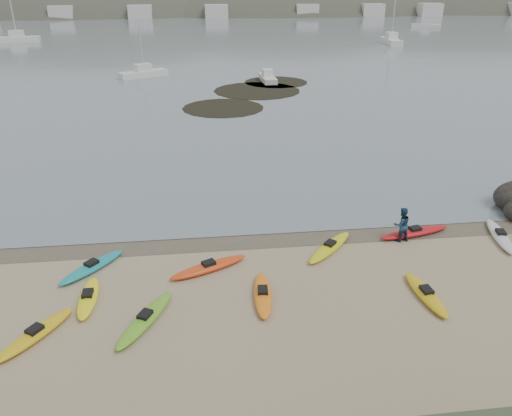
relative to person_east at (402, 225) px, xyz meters
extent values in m
plane|color=tan|center=(-6.91, 1.38, -0.87)|extent=(600.00, 600.00, 0.00)
plane|color=brown|center=(-6.91, 1.08, -0.87)|extent=(60.00, 60.00, 0.00)
ellipsoid|color=yellow|center=(-14.18, -3.39, -0.70)|extent=(0.75, 2.95, 0.34)
ellipsoid|color=gold|center=(-15.64, -5.44, -0.70)|extent=(2.50, 3.25, 0.34)
ellipsoid|color=gold|center=(-0.78, -4.74, -0.70)|extent=(0.93, 3.29, 0.34)
ellipsoid|color=red|center=(-9.36, -1.65, -0.70)|extent=(3.63, 2.20, 0.34)
ellipsoid|color=yellow|center=(-3.63, -0.54, -0.70)|extent=(3.01, 3.18, 0.34)
ellipsoid|color=teal|center=(-14.45, -1.03, -0.70)|extent=(2.78, 3.12, 0.34)
ellipsoid|color=silver|center=(4.95, -0.43, -0.70)|extent=(1.55, 3.71, 0.34)
ellipsoid|color=red|center=(0.94, 0.43, -0.70)|extent=(3.96, 1.57, 0.34)
ellipsoid|color=#68B223|center=(-11.82, -5.04, -0.70)|extent=(2.31, 3.66, 0.34)
ellipsoid|color=orange|center=(-7.28, -3.99, -0.70)|extent=(0.97, 3.27, 0.34)
imported|color=navy|center=(0.00, 0.00, 0.00)|extent=(0.94, 0.79, 1.75)
cylinder|color=black|center=(-6.98, 28.10, -0.85)|extent=(8.00, 8.00, 0.04)
cylinder|color=black|center=(-2.69, 35.86, -0.85)|extent=(9.78, 9.78, 0.04)
cylinder|color=black|center=(0.21, 40.50, -0.85)|extent=(7.72, 7.72, 0.04)
cube|color=silver|center=(-16.15, 46.12, -0.43)|extent=(6.33, 4.73, 0.88)
cube|color=silver|center=(-0.70, 41.35, -0.49)|extent=(1.71, 5.54, 0.77)
cube|color=silver|center=(28.12, 75.98, -0.29)|extent=(2.94, 8.44, 1.16)
cube|color=silver|center=(-44.16, 87.89, -0.28)|extent=(8.67, 3.52, 1.18)
cube|color=silver|center=(49.41, 107.99, -0.37)|extent=(7.34, 4.89, 1.00)
ellipsoid|color=#384235|center=(-51.91, 196.38, -18.87)|extent=(220.00, 120.00, 80.00)
ellipsoid|color=#384235|center=(28.09, 191.38, -16.17)|extent=(200.00, 110.00, 68.00)
ellipsoid|color=#384235|center=(113.09, 201.38, -17.97)|extent=(230.00, 130.00, 76.00)
cube|color=beige|center=(-48.91, 146.38, 1.13)|extent=(7.00, 5.00, 4.00)
cube|color=beige|center=(-24.91, 146.38, 1.13)|extent=(7.00, 5.00, 4.00)
cube|color=beige|center=(-0.91, 146.38, 1.13)|extent=(7.00, 5.00, 4.00)
cube|color=beige|center=(23.09, 146.38, 1.13)|extent=(7.00, 5.00, 4.00)
cube|color=beige|center=(47.09, 146.38, 1.13)|extent=(7.00, 5.00, 4.00)
cube|color=beige|center=(71.09, 146.38, 1.13)|extent=(7.00, 5.00, 4.00)
cube|color=beige|center=(95.09, 146.38, 1.13)|extent=(7.00, 5.00, 4.00)
camera|label=1|loc=(-9.52, -20.48, 10.84)|focal=35.00mm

